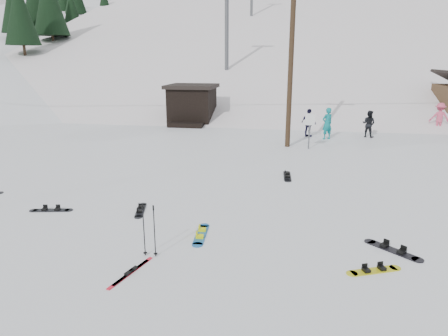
# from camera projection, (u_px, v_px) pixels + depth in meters

# --- Properties ---
(ground) EXTENTS (200.00, 200.00, 0.00)m
(ground) POSITION_uv_depth(u_px,v_px,m) (177.00, 283.00, 8.42)
(ground) COLOR white
(ground) RESTS_ON ground
(ski_slope) EXTENTS (60.00, 85.24, 65.97)m
(ski_slope) POSITION_uv_depth(u_px,v_px,m) (277.00, 165.00, 63.83)
(ski_slope) COLOR white
(ski_slope) RESTS_ON ground
(ridge_left) EXTENTS (47.54, 95.03, 58.38)m
(ridge_left) POSITION_uv_depth(u_px,v_px,m) (46.00, 160.00, 62.91)
(ridge_left) COLOR white
(ridge_left) RESTS_ON ground
(treeline_left) EXTENTS (20.00, 64.00, 10.00)m
(treeline_left) POSITION_uv_depth(u_px,v_px,m) (13.00, 94.00, 52.04)
(treeline_left) COLOR black
(treeline_left) RESTS_ON ground
(treeline_crest) EXTENTS (50.00, 6.00, 10.00)m
(treeline_crest) POSITION_uv_depth(u_px,v_px,m) (285.00, 79.00, 90.05)
(treeline_crest) COLOR black
(treeline_crest) RESTS_ON ski_slope
(utility_pole) EXTENTS (2.00, 0.26, 9.00)m
(utility_pole) POSITION_uv_depth(u_px,v_px,m) (291.00, 56.00, 20.12)
(utility_pole) COLOR #3A2819
(utility_pole) RESTS_ON ground
(trail_sign) EXTENTS (0.50, 0.09, 1.85)m
(trail_sign) POSITION_uv_depth(u_px,v_px,m) (310.00, 125.00, 20.45)
(trail_sign) COLOR #595B60
(trail_sign) RESTS_ON ground
(lift_hut) EXTENTS (3.40, 4.10, 2.75)m
(lift_hut) POSITION_uv_depth(u_px,v_px,m) (192.00, 104.00, 28.76)
(lift_hut) COLOR black
(lift_hut) RESTS_ON ground
(lift_tower_near) EXTENTS (2.20, 0.36, 8.00)m
(lift_tower_near) POSITION_uv_depth(u_px,v_px,m) (227.00, 20.00, 35.46)
(lift_tower_near) COLOR #595B60
(lift_tower_near) RESTS_ON ski_slope
(hero_snowboard) EXTENTS (0.37, 1.48, 0.10)m
(hero_snowboard) POSITION_uv_depth(u_px,v_px,m) (201.00, 234.00, 10.68)
(hero_snowboard) COLOR blue
(hero_snowboard) RESTS_ON ground
(hero_skis) EXTENTS (0.49, 1.48, 0.08)m
(hero_skis) POSITION_uv_depth(u_px,v_px,m) (131.00, 272.00, 8.81)
(hero_skis) COLOR red
(hero_skis) RESTS_ON ground
(ski_poles) EXTENTS (0.36, 0.09, 1.29)m
(ski_poles) POSITION_uv_depth(u_px,v_px,m) (149.00, 230.00, 9.41)
(ski_poles) COLOR black
(ski_poles) RESTS_ON ground
(board_scatter_a) EXTENTS (1.32, 0.47, 0.09)m
(board_scatter_a) POSITION_uv_depth(u_px,v_px,m) (51.00, 210.00, 12.39)
(board_scatter_a) COLOR black
(board_scatter_a) RESTS_ON ground
(board_scatter_b) EXTENTS (0.51, 1.29, 0.09)m
(board_scatter_b) POSITION_uv_depth(u_px,v_px,m) (141.00, 210.00, 12.38)
(board_scatter_b) COLOR black
(board_scatter_b) RESTS_ON ground
(board_scatter_d) EXTENTS (1.22, 1.10, 0.11)m
(board_scatter_d) POSITION_uv_depth(u_px,v_px,m) (393.00, 250.00, 9.82)
(board_scatter_d) COLOR black
(board_scatter_d) RESTS_ON ground
(board_scatter_e) EXTENTS (1.24, 0.68, 0.09)m
(board_scatter_e) POSITION_uv_depth(u_px,v_px,m) (374.00, 270.00, 8.88)
(board_scatter_e) COLOR yellow
(board_scatter_e) RESTS_ON ground
(board_scatter_f) EXTENTS (0.35, 1.50, 0.11)m
(board_scatter_f) POSITION_uv_depth(u_px,v_px,m) (287.00, 176.00, 15.93)
(board_scatter_f) COLOR black
(board_scatter_f) RESTS_ON ground
(skier_teal) EXTENTS (0.80, 0.74, 1.83)m
(skier_teal) POSITION_uv_depth(u_px,v_px,m) (327.00, 124.00, 23.08)
(skier_teal) COLOR #0C7C80
(skier_teal) RESTS_ON ground
(skier_dark) EXTENTS (0.97, 0.92, 1.59)m
(skier_dark) POSITION_uv_depth(u_px,v_px,m) (369.00, 124.00, 23.69)
(skier_dark) COLOR black
(skier_dark) RESTS_ON ground
(skier_pink) EXTENTS (1.21, 0.74, 1.83)m
(skier_pink) POSITION_uv_depth(u_px,v_px,m) (439.00, 117.00, 25.55)
(skier_pink) COLOR #D34A6B
(skier_pink) RESTS_ON ground
(skier_navy) EXTENTS (1.04, 0.90, 1.68)m
(skier_navy) POSITION_uv_depth(u_px,v_px,m) (309.00, 123.00, 23.75)
(skier_navy) COLOR #191637
(skier_navy) RESTS_ON ground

